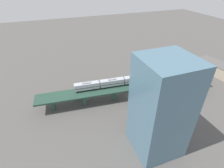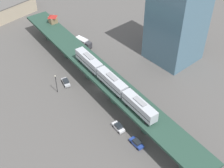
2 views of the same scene
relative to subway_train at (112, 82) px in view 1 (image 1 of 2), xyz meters
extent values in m
plane|color=#514F4C|center=(2.23, 8.76, -9.53)|extent=(400.00, 400.00, 0.00)
cube|color=#244135|center=(2.23, 8.76, -2.94)|extent=(16.97, 92.38, 0.80)
cube|color=#2D5142|center=(-1.37, -29.58, -6.44)|extent=(1.96, 1.96, 6.19)
cube|color=#2D5142|center=(0.03, -14.64, -6.44)|extent=(1.96, 1.96, 6.19)
cube|color=#2D5142|center=(1.43, 0.29, -6.44)|extent=(1.96, 1.96, 6.19)
cube|color=#2D5142|center=(2.84, 15.23, -6.44)|extent=(1.96, 1.96, 6.19)
cube|color=#2D5142|center=(4.24, 30.16, -6.44)|extent=(1.96, 1.96, 6.19)
cube|color=#2D5142|center=(5.64, 45.10, -6.44)|extent=(1.96, 1.96, 6.19)
cube|color=#ADB2BA|center=(-1.18, -12.54, 0.00)|extent=(3.91, 12.21, 3.10)
cube|color=black|center=(-1.18, -12.54, -0.30)|extent=(3.93, 11.97, 0.24)
cube|color=gray|center=(-1.18, -12.54, 1.73)|extent=(1.79, 4.31, 0.36)
cylinder|color=black|center=(-2.76, -16.62, -2.12)|extent=(0.30, 0.86, 0.84)
cylinder|color=black|center=(-0.39, -16.84, -2.12)|extent=(0.30, 0.86, 0.84)
cylinder|color=black|center=(-1.97, -8.25, -2.12)|extent=(0.30, 0.86, 0.84)
cylinder|color=black|center=(0.40, -8.47, -2.12)|extent=(0.30, 0.86, 0.84)
cube|color=#ADB2BA|center=(0.00, 0.00, 0.00)|extent=(3.91, 12.21, 3.10)
cube|color=black|center=(0.00, 0.00, -0.30)|extent=(3.93, 11.97, 0.24)
cube|color=gray|center=(0.00, 0.00, 1.73)|extent=(1.79, 4.31, 0.36)
cylinder|color=black|center=(-1.58, -4.07, -2.12)|extent=(0.30, 0.86, 0.84)
cylinder|color=black|center=(0.79, -4.29, -2.12)|extent=(0.30, 0.86, 0.84)
cylinder|color=black|center=(-0.79, 4.29, -2.12)|extent=(0.30, 0.86, 0.84)
cylinder|color=black|center=(1.58, 4.07, -2.12)|extent=(0.30, 0.86, 0.84)
cube|color=#ADB2BA|center=(1.18, 12.54, 0.00)|extent=(3.91, 12.21, 3.10)
cube|color=black|center=(1.18, 12.54, -0.30)|extent=(3.93, 11.97, 0.24)
cube|color=gray|center=(1.18, 12.54, 1.73)|extent=(1.79, 4.31, 0.36)
cylinder|color=black|center=(-0.40, 8.47, -2.12)|extent=(0.30, 0.86, 0.84)
cylinder|color=black|center=(1.97, 8.25, -2.12)|extent=(0.30, 0.86, 0.84)
cylinder|color=black|center=(0.39, 16.84, -2.12)|extent=(0.30, 0.86, 0.84)
cylinder|color=black|center=(2.76, 16.62, -2.12)|extent=(0.30, 0.86, 0.84)
cube|color=#8C7251|center=(7.96, 44.08, -1.29)|extent=(3.05, 3.05, 2.50)
pyramid|color=maroon|center=(7.96, 44.08, 0.41)|extent=(3.51, 3.51, 0.90)
cube|color=silver|center=(-5.23, -8.74, -8.80)|extent=(2.35, 4.59, 0.80)
cube|color=#1E2328|center=(-5.25, -8.88, -8.02)|extent=(1.91, 2.39, 0.76)
cylinder|color=black|center=(-6.26, -10.04, -9.20)|extent=(0.32, 0.69, 0.66)
cylinder|color=black|center=(-4.57, -10.26, -9.20)|extent=(0.32, 0.69, 0.66)
cylinder|color=black|center=(-5.90, -7.21, -9.20)|extent=(0.32, 0.69, 0.66)
cylinder|color=black|center=(-4.20, -7.43, -9.20)|extent=(0.32, 0.69, 0.66)
cube|color=#B7BABF|center=(-5.23, 17.55, -8.80)|extent=(2.95, 4.73, 0.80)
cube|color=#1E2328|center=(-5.27, 17.41, -8.02)|extent=(2.19, 2.57, 0.76)
cylinder|color=black|center=(-6.45, 16.42, -9.20)|extent=(0.41, 0.70, 0.66)
cylinder|color=black|center=(-4.81, 15.94, -9.20)|extent=(0.41, 0.70, 0.66)
cylinder|color=black|center=(-5.65, 19.16, -9.20)|extent=(0.41, 0.70, 0.66)
cylinder|color=black|center=(-4.01, 18.69, -9.20)|extent=(0.41, 0.70, 0.66)
cube|color=#233D93|center=(-5.31, -16.28, -8.80)|extent=(2.13, 4.53, 0.80)
cube|color=#1E2328|center=(-5.32, -16.43, -8.02)|extent=(1.81, 2.32, 0.76)
cylinder|color=black|center=(-6.27, -17.64, -9.20)|extent=(0.29, 0.68, 0.66)
cylinder|color=black|center=(-4.57, -17.77, -9.20)|extent=(0.29, 0.68, 0.66)
cylinder|color=black|center=(-6.05, -14.79, -9.20)|extent=(0.29, 0.68, 0.66)
cylinder|color=black|center=(-4.35, -14.92, -9.20)|extent=(0.29, 0.68, 0.66)
cube|color=#333338|center=(13.32, 29.05, -7.88)|extent=(2.45, 2.28, 2.30)
cube|color=silver|center=(12.82, 32.62, -7.68)|extent=(2.99, 5.47, 2.70)
cylinder|color=black|center=(12.34, 28.91, -9.03)|extent=(0.48, 1.04, 1.00)
cylinder|color=black|center=(14.30, 29.19, -9.03)|extent=(0.48, 1.04, 1.00)
cylinder|color=black|center=(11.58, 34.02, -9.03)|extent=(0.48, 1.04, 1.00)
cylinder|color=black|center=(13.63, 34.30, -9.03)|extent=(0.48, 1.04, 1.00)
cylinder|color=black|center=(-9.58, 16.13, -6.28)|extent=(0.20, 0.20, 6.50)
sphere|color=beige|center=(-9.58, 16.13, -2.81)|extent=(0.44, 0.44, 0.44)
cube|color=tan|center=(0.19, 72.79, -6.33)|extent=(28.85, 12.73, 6.40)
cube|color=#595654|center=(0.19, 72.79, -2.93)|extent=(29.43, 12.98, 0.40)
cube|color=slate|center=(33.55, 4.51, 8.47)|extent=(16.00, 16.00, 36.00)
camera|label=1|loc=(68.75, -25.57, 46.34)|focal=28.00mm
camera|label=2|loc=(-45.66, -52.33, 59.10)|focal=50.00mm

